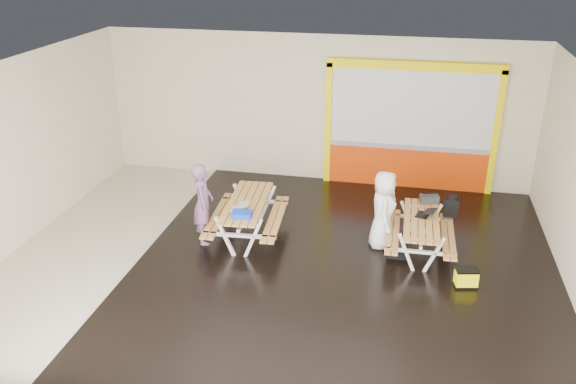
% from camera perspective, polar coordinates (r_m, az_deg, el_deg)
% --- Properties ---
extents(room, '(10.02, 8.02, 3.52)m').
position_cam_1_polar(room, '(10.31, -1.03, 1.83)').
color(room, beige).
rests_on(room, ground).
extents(deck, '(7.50, 7.98, 0.05)m').
position_cam_1_polar(deck, '(10.90, 5.51, -7.12)').
color(deck, black).
rests_on(deck, room).
extents(kiosk, '(3.88, 0.16, 3.00)m').
position_cam_1_polar(kiosk, '(13.89, 11.59, 5.88)').
color(kiosk, '#D13906').
rests_on(kiosk, room).
extents(picnic_table_left, '(1.50, 2.11, 0.81)m').
position_cam_1_polar(picnic_table_left, '(11.58, -3.94, -1.77)').
color(picnic_table_left, '#B78548').
rests_on(picnic_table_left, deck).
extents(picnic_table_right, '(1.26, 1.84, 0.73)m').
position_cam_1_polar(picnic_table_right, '(11.30, 12.60, -3.34)').
color(picnic_table_right, '#B78548').
rests_on(picnic_table_right, deck).
extents(person_left, '(0.54, 0.68, 1.62)m').
position_cam_1_polar(person_left, '(11.41, -8.14, -1.11)').
color(person_left, '#724D75').
rests_on(person_left, deck).
extents(person_right, '(0.57, 0.81, 1.56)m').
position_cam_1_polar(person_right, '(11.34, 9.14, -1.76)').
color(person_right, white).
rests_on(person_right, deck).
extents(laptop_left, '(0.39, 0.35, 0.15)m').
position_cam_1_polar(laptop_left, '(11.16, -4.66, -1.48)').
color(laptop_left, silver).
rests_on(laptop_left, picnic_table_left).
extents(laptop_right, '(0.42, 0.40, 0.15)m').
position_cam_1_polar(laptop_right, '(11.35, 13.03, -2.02)').
color(laptop_right, black).
rests_on(laptop_right, picnic_table_right).
extents(blue_pouch, '(0.38, 0.28, 0.11)m').
position_cam_1_polar(blue_pouch, '(10.88, -4.44, -2.14)').
color(blue_pouch, '#0F37C9').
rests_on(blue_pouch, picnic_table_left).
extents(toolbox, '(0.39, 0.26, 0.20)m').
position_cam_1_polar(toolbox, '(11.90, 13.37, -0.64)').
color(toolbox, black).
rests_on(toolbox, picnic_table_right).
extents(backpack, '(0.30, 0.22, 0.46)m').
position_cam_1_polar(backpack, '(12.03, 15.39, -1.35)').
color(backpack, black).
rests_on(backpack, picnic_table_right).
extents(dark_case, '(0.36, 0.28, 0.13)m').
position_cam_1_polar(dark_case, '(11.28, 10.38, -5.76)').
color(dark_case, black).
rests_on(dark_case, deck).
extents(fluke_bag, '(0.43, 0.32, 0.33)m').
position_cam_1_polar(fluke_bag, '(10.62, 16.69, -7.89)').
color(fluke_bag, black).
rests_on(fluke_bag, deck).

